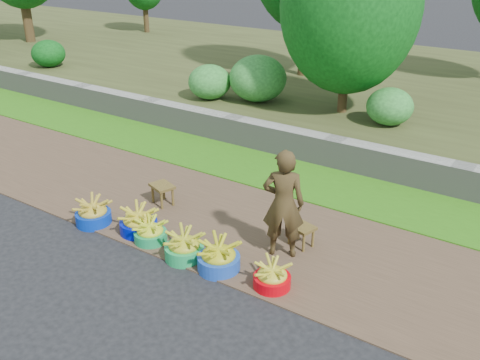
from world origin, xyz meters
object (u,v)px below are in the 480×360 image
Objects in this scene: basin_a at (93,213)px; vendor_woman at (283,204)px; basin_c at (150,232)px; stool_right at (301,230)px; basin_b at (138,222)px; stool_left at (162,189)px; basin_d at (184,247)px; basin_f at (272,277)px; basin_e at (219,257)px.

vendor_woman is (2.72, 0.81, 0.59)m from basin_a.
basin_c is 2.08m from stool_right.
basin_b is 0.32m from basin_c.
basin_a is at bearing -158.29° from stool_right.
vendor_woman is at bearing 16.52° from basin_a.
basin_c is 1.02× the size of stool_left.
basin_d is at bearing -38.74° from stool_left.
vendor_woman reaches higher than basin_c.
basin_c is 1.92m from vendor_woman.
basin_f is at bearing 0.80° from basin_c.
basin_c is at bearing -57.55° from stool_left.
basin_a is 1.00× the size of basin_d.
stool_left is at bearing 160.12° from basin_f.
basin_b reaches higher than basin_a.
basin_a is at bearing -9.00° from vendor_woman.
basin_c is 1.18m from basin_e.
basin_a is 0.97× the size of basin_b.
vendor_woman is (1.02, 0.79, 0.59)m from basin_d.
basin_a is 1.70m from basin_d.
basin_b is 0.36× the size of vendor_woman.
stool_right is at bearing 2.59° from stool_left.
basin_e is (0.53, 0.04, 0.01)m from basin_d.
basin_e reaches higher than stool_left.
basin_f is at bearing -19.88° from stool_left.
basin_b is 2.16m from vendor_woman.
basin_f is 0.97m from vendor_woman.
vendor_woman is (0.49, 0.75, 0.58)m from basin_e.
basin_a is 2.23m from basin_e.
stool_left is at bearing -177.41° from stool_right.
basin_d is 1.16× the size of stool_left.
basin_c is 1.00× the size of basin_f.
basin_a is 2.99m from basin_f.
basin_d is at bearing -5.16° from basin_c.
basin_c is at bearing -1.94° from vendor_woman.
basin_e is (1.18, -0.02, 0.03)m from basin_c.
basin_c and basin_f have the same top height.
basin_e reaches higher than stool_right.
basin_e is 2.02m from stool_left.
vendor_woman is at bearing 110.74° from basin_f.
vendor_woman is (-0.12, -0.32, 0.50)m from stool_right.
basin_f is at bearing -1.57° from basin_b.
basin_c is at bearing 179.22° from basin_e.
basin_e is at bearing -4.04° from basin_b.
basin_d is 0.95× the size of basin_e.
basin_a is 1.16× the size of stool_left.
stool_right is (-0.15, 1.03, 0.11)m from basin_f.
basin_a is 0.95× the size of basin_e.
basin_d is at bearing -175.37° from basin_e.
basin_e is (2.23, 0.06, 0.01)m from basin_a.
stool_left is (0.45, 1.02, 0.11)m from basin_a.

